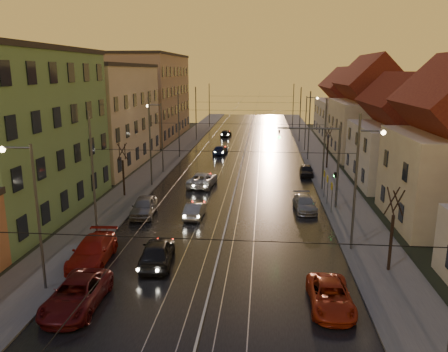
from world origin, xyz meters
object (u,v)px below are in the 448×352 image
(driving_car_4, at_px, (226,133))
(driving_car_2, at_px, (203,179))
(street_lamp_2, at_px, (159,131))
(parked_right_0, at_px, (330,296))
(parked_right_1, at_px, (305,204))
(parked_left_1, at_px, (77,295))
(driving_car_1, at_px, (195,210))
(parked_right_2, at_px, (306,171))
(driving_car_3, at_px, (220,150))
(street_lamp_3, at_px, (308,118))
(parked_left_3, at_px, (144,206))
(street_lamp_0, at_px, (31,204))
(street_lamp_1, at_px, (361,175))
(parked_left_2, at_px, (93,251))
(traffic_light_mast, at_px, (326,156))
(driving_car_0, at_px, (157,252))

(driving_car_4, bearing_deg, driving_car_2, 98.23)
(street_lamp_2, distance_m, parked_right_0, 32.50)
(parked_right_1, bearing_deg, parked_left_1, -131.24)
(driving_car_1, distance_m, driving_car_2, 9.75)
(parked_right_0, relative_size, parked_right_2, 1.22)
(driving_car_3, height_order, driving_car_4, driving_car_4)
(street_lamp_3, height_order, parked_right_2, street_lamp_3)
(parked_right_0, bearing_deg, driving_car_1, 123.70)
(street_lamp_2, bearing_deg, parked_left_3, -81.70)
(street_lamp_0, xyz_separation_m, parked_right_2, (16.70, 27.95, -4.26))
(street_lamp_2, bearing_deg, street_lamp_1, -47.68)
(street_lamp_3, bearing_deg, parked_left_3, -117.20)
(driving_car_4, distance_m, parked_left_3, 44.17)
(street_lamp_3, relative_size, parked_left_2, 1.54)
(parked_left_1, relative_size, parked_right_1, 1.20)
(parked_left_1, bearing_deg, street_lamp_1, 30.38)
(street_lamp_1, xyz_separation_m, driving_car_2, (-12.52, 14.48, -4.18))
(traffic_light_mast, height_order, driving_car_2, traffic_light_mast)
(driving_car_0, xyz_separation_m, parked_left_3, (-3.29, 9.03, -0.04))
(driving_car_0, xyz_separation_m, driving_car_1, (0.94, 8.92, -0.17))
(parked_right_0, distance_m, parked_right_2, 28.34)
(street_lamp_3, relative_size, traffic_light_mast, 1.11)
(driving_car_2, relative_size, parked_left_1, 1.00)
(traffic_light_mast, bearing_deg, parked_right_2, 91.89)
(traffic_light_mast, relative_size, driving_car_2, 1.41)
(street_lamp_1, distance_m, parked_right_1, 8.92)
(parked_left_3, height_order, parked_right_2, parked_left_3)
(traffic_light_mast, distance_m, driving_car_2, 13.68)
(street_lamp_0, relative_size, parked_right_2, 2.18)
(driving_car_3, bearing_deg, driving_car_2, 94.16)
(parked_left_2, bearing_deg, driving_car_4, 82.77)
(traffic_light_mast, bearing_deg, parked_right_0, -96.26)
(street_lamp_2, xyz_separation_m, parked_left_1, (2.72, -29.51, -4.18))
(street_lamp_1, distance_m, parked_right_2, 20.46)
(street_lamp_0, xyz_separation_m, driving_car_0, (5.50, 3.84, -4.09))
(driving_car_0, bearing_deg, street_lamp_2, -82.96)
(parked_left_1, bearing_deg, driving_car_3, 84.70)
(driving_car_1, xyz_separation_m, parked_right_2, (10.26, 15.20, 0.00))
(driving_car_3, bearing_deg, street_lamp_1, 115.44)
(street_lamp_1, relative_size, driving_car_3, 1.87)
(driving_car_4, xyz_separation_m, parked_left_1, (-2.37, -58.45, 0.06))
(street_lamp_1, relative_size, parked_right_1, 1.90)
(street_lamp_0, xyz_separation_m, street_lamp_1, (18.21, 8.00, 0.00))
(parked_left_3, distance_m, parked_right_1, 13.43)
(street_lamp_2, relative_size, traffic_light_mast, 1.11)
(parked_right_0, bearing_deg, parked_right_1, 89.25)
(parked_left_1, bearing_deg, parked_left_3, 90.89)
(street_lamp_1, distance_m, street_lamp_2, 27.05)
(driving_car_3, xyz_separation_m, parked_right_0, (9.56, -40.63, -0.00))
(driving_car_3, distance_m, driving_car_4, 16.68)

